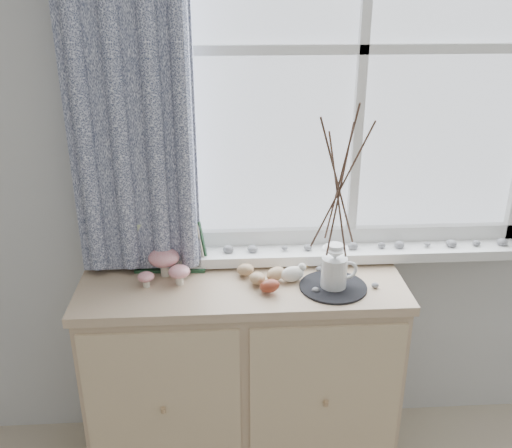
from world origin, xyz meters
name	(u,v)px	position (x,y,z in m)	size (l,w,h in m)	color
sideboard	(243,375)	(-0.15, 1.75, 0.43)	(1.20, 0.45, 0.85)	tan
botanical_book	(169,245)	(-0.42, 1.85, 0.96)	(0.31, 0.13, 0.22)	#1F4229
toadstool_cluster	(165,263)	(-0.43, 1.79, 0.91)	(0.19, 0.17, 0.11)	silver
wooden_eggs	(262,277)	(-0.08, 1.73, 0.88)	(0.17, 0.18, 0.07)	tan
songbird_figurine	(292,273)	(0.04, 1.74, 0.88)	(0.13, 0.06, 0.07)	white
crocheted_doily	(333,287)	(0.18, 1.68, 0.85)	(0.24, 0.24, 0.01)	black
twig_pitcher	(339,183)	(0.18, 1.68, 1.25)	(0.28, 0.28, 0.70)	silver
sideboard_pebbles	(324,277)	(0.15, 1.75, 0.86)	(0.33, 0.22, 0.02)	gray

